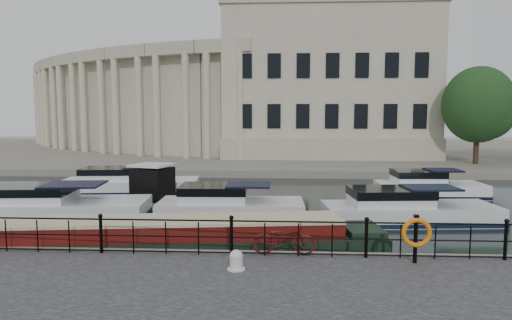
{
  "coord_description": "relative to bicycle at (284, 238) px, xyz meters",
  "views": [
    {
      "loc": [
        1.48,
        -15.55,
        4.8
      ],
      "look_at": [
        0.5,
        2.0,
        3.0
      ],
      "focal_mm": 32.0,
      "sensor_mm": 36.0,
      "label": 1
    }
  ],
  "objects": [
    {
      "name": "ground_plane",
      "position": [
        -1.57,
        2.1,
        -1.04
      ],
      "size": [
        160.0,
        160.0,
        0.0
      ],
      "primitive_type": "plane",
      "color": "black",
      "rests_on": "ground"
    },
    {
      "name": "harbour_hut",
      "position": [
        -6.98,
        10.41,
        -0.09
      ],
      "size": [
        3.19,
        2.9,
        2.16
      ],
      "rotation": [
        0.0,
        0.0,
        -0.3
      ],
      "color": "#6B665B",
      "rests_on": "ground_plane"
    },
    {
      "name": "mooring_bollard",
      "position": [
        -1.31,
        -1.42,
        -0.23
      ],
      "size": [
        0.49,
        0.49,
        0.55
      ],
      "color": "silver",
      "rests_on": "near_quay"
    },
    {
      "name": "civic_building",
      "position": [
        -2.57,
        36.81,
        5.99
      ],
      "size": [
        53.55,
        31.84,
        16.85
      ],
      "color": "#ADA38C",
      "rests_on": "far_bank"
    },
    {
      "name": "cabin_cruisers",
      "position": [
        -3.13,
        9.24,
        -0.68
      ],
      "size": [
        26.71,
        10.72,
        1.99
      ],
      "color": "silver",
      "rests_on": "ground_plane"
    },
    {
      "name": "life_ring_post",
      "position": [
        3.73,
        -0.62,
        0.38
      ],
      "size": [
        0.85,
        0.21,
        1.39
      ],
      "color": "black",
      "rests_on": "near_quay"
    },
    {
      "name": "bicycle",
      "position": [
        0.0,
        0.0,
        0.0
      ],
      "size": [
        1.89,
        0.7,
        0.99
      ],
      "primitive_type": "imported",
      "rotation": [
        0.0,
        0.0,
        1.55
      ],
      "color": "#4D0D0F",
      "rests_on": "near_quay"
    },
    {
      "name": "narrowboat",
      "position": [
        -4.17,
        1.69,
        -0.68
      ],
      "size": [
        15.6,
        3.97,
        1.57
      ],
      "rotation": [
        0.0,
        0.0,
        0.12
      ],
      "color": "black",
      "rests_on": "ground_plane"
    },
    {
      "name": "far_bank",
      "position": [
        -1.57,
        41.1,
        -0.77
      ],
      "size": [
        120.0,
        42.0,
        0.55
      ],
      "primitive_type": "cube",
      "color": "#6B665B",
      "rests_on": "ground_plane"
    },
    {
      "name": "railing",
      "position": [
        -1.57,
        -0.15,
        0.16
      ],
      "size": [
        24.14,
        0.14,
        1.22
      ],
      "color": "black",
      "rests_on": "near_quay"
    }
  ]
}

